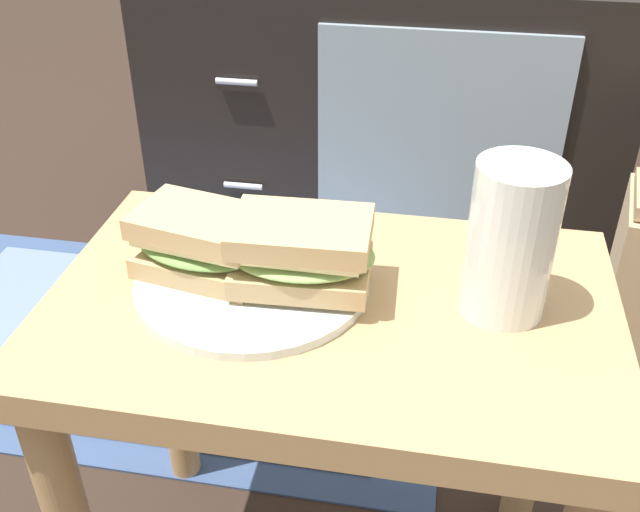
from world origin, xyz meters
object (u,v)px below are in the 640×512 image
plate (253,281)px  sandwich_front (201,242)px  beer_glass (511,243)px  tv_cabinet (386,105)px  sandwich_back (301,251)px

plate → sandwich_front: (-0.05, 0.00, 0.04)m
sandwich_front → beer_glass: size_ratio=0.99×
tv_cabinet → sandwich_front: 0.96m
tv_cabinet → beer_glass: 0.98m
tv_cabinet → sandwich_front: tv_cabinet is taller
tv_cabinet → plate: (-0.05, -0.94, 0.17)m
plate → sandwich_back: size_ratio=1.61×
beer_glass → sandwich_front: bearing=-179.5°
sandwich_back → beer_glass: size_ratio=0.96×
tv_cabinet → beer_glass: size_ratio=6.33×
sandwich_front → beer_glass: beer_glass is taller
tv_cabinet → sandwich_back: bearing=-89.6°
plate → beer_glass: beer_glass is taller
plate → beer_glass: (0.24, 0.01, 0.07)m
plate → sandwich_back: 0.07m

